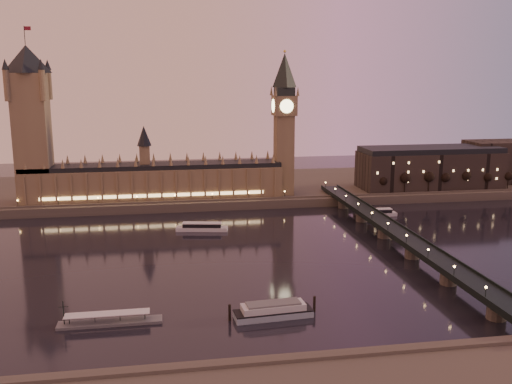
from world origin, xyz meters
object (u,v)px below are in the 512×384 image
(cruise_boat_a, at_px, (202,227))
(moored_barge, at_px, (273,311))
(pontoon_pier, at_px, (110,321))
(cruise_boat_b, at_px, (377,213))

(cruise_boat_a, bearing_deg, moored_barge, -71.53)
(cruise_boat_a, height_order, pontoon_pier, pontoon_pier)
(cruise_boat_a, height_order, cruise_boat_b, cruise_boat_a)
(cruise_boat_b, height_order, pontoon_pier, pontoon_pier)
(cruise_boat_a, bearing_deg, cruise_boat_b, 18.90)
(cruise_boat_a, xyz_separation_m, cruise_boat_b, (118.23, 17.49, -0.03))
(moored_barge, distance_m, pontoon_pier, 62.82)
(pontoon_pier, bearing_deg, cruise_boat_a, 70.68)
(cruise_boat_a, bearing_deg, pontoon_pier, -98.84)
(cruise_boat_a, distance_m, pontoon_pier, 133.99)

